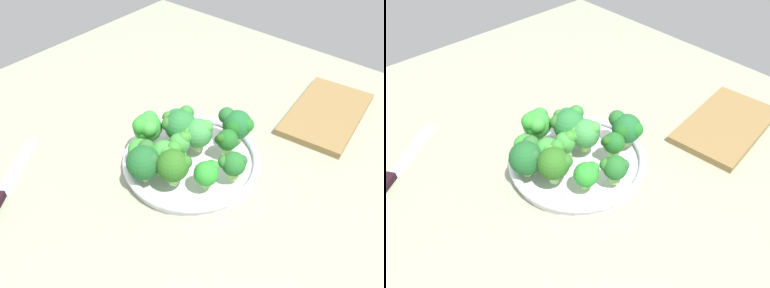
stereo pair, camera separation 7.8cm
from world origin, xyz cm
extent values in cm
cube|color=gray|center=(0.00, 0.00, -1.25)|extent=(130.00, 130.00, 2.50)
cylinder|color=silver|center=(1.42, -2.70, 0.67)|extent=(27.61, 27.61, 1.35)
torus|color=white|center=(1.42, -2.70, 2.17)|extent=(28.76, 28.76, 1.65)
cylinder|color=#8DC660|center=(-1.50, 6.81, 4.08)|extent=(1.96, 1.96, 2.17)
sphere|color=green|center=(-1.50, 6.81, 7.13)|extent=(6.05, 6.05, 6.05)
sphere|color=#358B3B|center=(0.35, 7.55, 8.20)|extent=(3.40, 3.40, 3.40)
sphere|color=green|center=(-3.24, 6.78, 8.74)|extent=(3.53, 3.53, 3.53)
sphere|color=green|center=(-2.55, 5.05, 8.52)|extent=(3.33, 3.33, 3.33)
cylinder|color=#84CE58|center=(-3.41, -10.13, 3.81)|extent=(1.89, 1.89, 1.64)
sphere|color=#298D2B|center=(-3.41, -10.13, 6.17)|extent=(4.73, 4.73, 4.73)
sphere|color=#397A33|center=(-1.89, -10.10, 6.63)|extent=(2.82, 2.82, 2.82)
sphere|color=#2E8B30|center=(-3.52, -8.76, 6.60)|extent=(2.00, 2.00, 2.00)
sphere|color=#2B8C2C|center=(-1.89, -10.65, 7.39)|extent=(1.99, 1.99, 1.99)
cylinder|color=#8FD26E|center=(-6.82, -4.97, 4.28)|extent=(1.87, 1.87, 2.58)
sphere|color=#28611C|center=(-6.82, -4.97, 7.58)|extent=(6.17, 6.17, 6.17)
sphere|color=#2C5F28|center=(-5.11, -3.76, 8.16)|extent=(2.56, 2.56, 2.56)
sphere|color=#2B6624|center=(-5.19, -6.60, 8.27)|extent=(2.63, 2.63, 2.63)
cylinder|color=#8DC25A|center=(11.44, -6.67, 3.92)|extent=(2.73, 2.73, 1.85)
sphere|color=#1D5F2B|center=(11.44, -6.67, 6.86)|extent=(6.20, 6.20, 6.20)
sphere|color=#1C6920|center=(11.94, -8.55, 7.43)|extent=(3.25, 3.25, 3.25)
sphere|color=#1A581B|center=(9.42, -7.00, 7.44)|extent=(3.47, 3.47, 3.47)
sphere|color=#236028|center=(11.21, -4.09, 8.10)|extent=(3.60, 3.60, 3.60)
cylinder|color=#8CCE5E|center=(-5.13, -1.15, 4.38)|extent=(2.25, 2.25, 2.78)
sphere|color=#388C38|center=(-5.13, -1.15, 7.37)|extent=(4.91, 4.91, 4.91)
sphere|color=#3A8733|center=(-5.75, -2.49, 8.48)|extent=(2.47, 2.47, 2.47)
sphere|color=#327F2B|center=(-4.15, -2.96, 8.70)|extent=(2.93, 2.93, 2.93)
cylinder|color=#96C956|center=(3.62, -2.40, 4.16)|extent=(1.87, 1.87, 2.33)
sphere|color=#398840|center=(3.62, -2.40, 7.30)|extent=(6.07, 6.07, 6.07)
sphere|color=#3F8E2F|center=(1.85, -0.95, 8.38)|extent=(2.48, 2.48, 2.48)
sphere|color=#42943B|center=(4.80, -3.62, 8.83)|extent=(2.87, 2.87, 2.87)
sphere|color=#2D8635|center=(3.51, 0.06, 7.65)|extent=(2.82, 2.82, 2.82)
cylinder|color=#A1D672|center=(6.52, -7.77, 4.03)|extent=(2.40, 2.40, 2.07)
sphere|color=#1C5F21|center=(6.52, -7.77, 6.50)|extent=(4.41, 4.41, 4.41)
sphere|color=#1B5C21|center=(5.14, -6.56, 6.78)|extent=(1.77, 1.77, 1.77)
sphere|color=#225719|center=(5.03, -7.12, 7.57)|extent=(1.91, 1.91, 1.91)
cylinder|color=#82B34F|center=(2.60, 1.24, 4.35)|extent=(2.13, 2.13, 2.73)
sphere|color=#266D32|center=(2.60, 1.24, 7.89)|extent=(6.68, 6.68, 6.68)
sphere|color=#2F7730|center=(5.16, 1.93, 9.41)|extent=(3.14, 3.14, 3.14)
sphere|color=#316A26|center=(0.86, 2.99, 8.59)|extent=(2.99, 2.99, 2.99)
cylinder|color=#7CB951|center=(-9.43, 0.30, 4.02)|extent=(1.94, 1.94, 2.07)
sphere|color=#1C5827|center=(-9.43, 0.30, 7.19)|extent=(6.57, 6.57, 6.57)
sphere|color=#245629|center=(-8.80, -1.63, 8.45)|extent=(2.67, 2.67, 2.67)
sphere|color=#2D632B|center=(-7.09, 1.49, 8.30)|extent=(3.45, 3.45, 3.45)
sphere|color=#2A6820|center=(-7.40, 0.88, 8.12)|extent=(3.14, 3.14, 3.14)
cylinder|color=#92D76E|center=(-6.79, 3.97, 3.85)|extent=(1.96, 1.96, 1.71)
sphere|color=green|center=(-6.79, 3.97, 6.20)|extent=(4.61, 4.61, 4.61)
sphere|color=green|center=(-8.54, 3.39, 6.77)|extent=(2.15, 2.15, 2.15)
sphere|color=#338839|center=(-8.29, 3.86, 6.91)|extent=(2.26, 2.26, 2.26)
sphere|color=#318C33|center=(-5.41, 3.54, 6.75)|extent=(1.86, 1.86, 1.86)
cylinder|color=#84C45D|center=(-0.84, -1.28, 4.20)|extent=(2.78, 2.78, 2.41)
sphere|color=#388839|center=(-0.84, -1.28, 6.81)|extent=(4.33, 4.33, 4.33)
sphere|color=#348032|center=(0.76, -2.10, 7.92)|extent=(1.98, 1.98, 1.98)
sphere|color=#348629|center=(-1.85, -2.00, 7.14)|extent=(2.27, 2.27, 2.27)
sphere|color=#387F2B|center=(0.27, -1.79, 7.98)|extent=(2.58, 2.58, 2.58)
cylinder|color=#8ECC65|center=(1.68, -12.71, 3.96)|extent=(2.37, 2.37, 1.93)
sphere|color=#216426|center=(1.68, -12.71, 6.46)|extent=(4.75, 4.75, 4.75)
sphere|color=#2B6A26|center=(0.60, -11.26, 6.88)|extent=(2.48, 2.48, 2.48)
sphere|color=#23592B|center=(2.64, -13.88, 7.36)|extent=(2.13, 2.13, 2.13)
cylinder|color=#7FB65D|center=(5.23, 4.72, 3.88)|extent=(2.74, 2.74, 1.78)
sphere|color=#237032|center=(5.23, 4.72, 6.32)|extent=(4.76, 4.76, 4.76)
sphere|color=#2B6B30|center=(3.45, 4.57, 6.58)|extent=(2.23, 2.23, 2.23)
sphere|color=#347029|center=(4.00, 6.05, 6.94)|extent=(2.62, 2.62, 2.62)
cube|color=silver|center=(-21.99, 25.54, 0.20)|extent=(15.20, 12.23, 0.40)
cube|color=olive|center=(35.55, -16.80, 0.80)|extent=(28.60, 18.10, 1.60)
camera|label=1|loc=(-43.61, -40.19, 57.43)|focal=36.33mm
camera|label=2|loc=(-38.24, -45.83, 57.43)|focal=36.33mm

